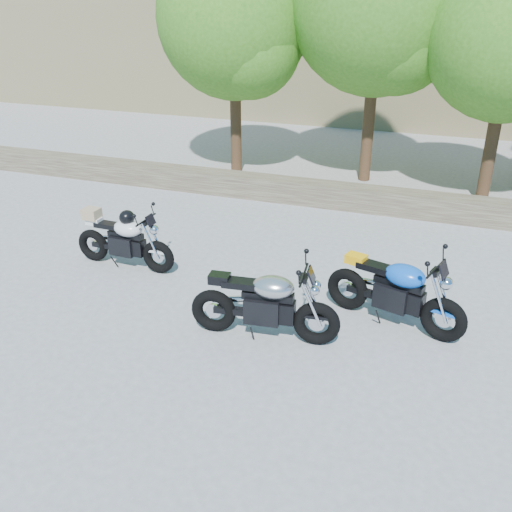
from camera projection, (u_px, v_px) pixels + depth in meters
The scene contains 8 objects.
ground at pixel (220, 329), 8.19m from camera, with size 90.00×90.00×0.00m, color gray.
stone_wall at pixel (313, 193), 12.77m from camera, with size 22.00×0.55×0.50m, color #473A2F.
tree_decid_left at pixel (237, 23), 13.40m from camera, with size 3.67×3.67×5.62m.
tree_decid_mid at pixel (383, 6), 12.59m from camera, with size 4.08×4.08×6.24m.
silver_bike at pixel (265, 305), 7.80m from camera, with size 2.11×0.67×1.06m.
white_bike at pixel (123, 239), 9.80m from camera, with size 1.92×0.61×1.06m.
blue_bike at pixel (396, 292), 8.11m from camera, with size 2.09×0.88×1.07m.
backpack at pixel (400, 296), 8.75m from camera, with size 0.27×0.24×0.33m.
Camera 1 is at (2.76, -6.37, 4.50)m, focal length 40.00 mm.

